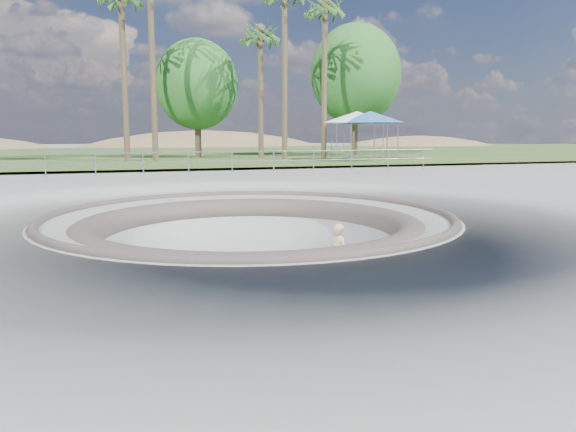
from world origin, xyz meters
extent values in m
plane|color=#969691|center=(0.00, 0.00, 0.00)|extent=(180.00, 180.00, 0.00)
torus|color=#969691|center=(0.00, 0.00, -2.00)|extent=(14.00, 14.00, 4.00)
cylinder|color=#969691|center=(0.00, 0.00, -1.95)|extent=(6.60, 6.60, 0.10)
torus|color=#544B43|center=(0.00, 0.00, -0.02)|extent=(10.24, 10.24, 0.24)
torus|color=#544B43|center=(0.00, 0.00, -0.45)|extent=(8.91, 8.91, 0.81)
cube|color=#384F1F|center=(0.00, 34.00, 0.22)|extent=(180.00, 36.00, 0.12)
ellipsoid|color=brown|center=(8.00, 60.00, -7.87)|extent=(61.60, 44.00, 28.60)
ellipsoid|color=brown|center=(35.00, 52.00, -5.36)|extent=(42.00, 30.00, 19.50)
cylinder|color=gray|center=(0.00, 12.00, 1.17)|extent=(25.00, 0.05, 0.05)
cylinder|color=gray|center=(0.00, 12.00, 0.72)|extent=(25.00, 0.05, 0.05)
cube|color=#9C6F3E|center=(2.17, -0.63, -1.82)|extent=(0.89, 0.52, 0.02)
cylinder|color=silver|center=(2.17, -0.63, -1.86)|extent=(0.10, 0.18, 0.04)
cylinder|color=silver|center=(2.17, -0.63, -1.86)|extent=(0.10, 0.18, 0.04)
cylinder|color=beige|center=(2.17, -0.63, -1.87)|extent=(0.07, 0.05, 0.07)
cylinder|color=beige|center=(2.17, -0.63, -1.87)|extent=(0.07, 0.05, 0.07)
cylinder|color=beige|center=(2.17, -0.63, -1.87)|extent=(0.07, 0.05, 0.07)
cylinder|color=beige|center=(2.17, -0.63, -1.87)|extent=(0.07, 0.05, 0.07)
imported|color=beige|center=(2.17, -0.63, -1.00)|extent=(0.55, 0.68, 1.62)
cylinder|color=gray|center=(10.13, 18.04, 1.40)|extent=(0.06, 0.06, 2.24)
cylinder|color=gray|center=(12.98, 18.04, 1.40)|extent=(0.06, 0.06, 2.24)
cylinder|color=gray|center=(10.13, 20.89, 1.40)|extent=(0.06, 0.06, 2.24)
cylinder|color=gray|center=(12.98, 20.89, 1.40)|extent=(0.06, 0.06, 2.24)
cube|color=white|center=(11.56, 19.46, 2.62)|extent=(3.75, 3.75, 0.08)
cone|color=white|center=(11.56, 19.46, 2.98)|extent=(5.85, 5.85, 0.71)
cylinder|color=gray|center=(10.69, 17.25, 1.40)|extent=(0.06, 0.06, 2.23)
cylinder|color=gray|center=(13.54, 17.25, 1.40)|extent=(0.06, 0.06, 2.23)
cylinder|color=gray|center=(10.69, 20.10, 1.40)|extent=(0.06, 0.06, 2.23)
cylinder|color=gray|center=(13.54, 20.10, 1.40)|extent=(0.06, 0.06, 2.23)
cube|color=#3067AE|center=(12.12, 18.67, 2.62)|extent=(3.71, 3.71, 0.08)
cone|color=#3067AE|center=(12.12, 18.67, 2.97)|extent=(5.84, 5.84, 0.71)
cylinder|color=brown|center=(-2.43, 22.35, 5.34)|extent=(0.36, 0.36, 10.34)
cylinder|color=brown|center=(-0.78, 21.72, 5.81)|extent=(0.36, 0.36, 11.27)
cylinder|color=brown|center=(6.38, 23.69, 4.52)|extent=(0.36, 0.36, 8.70)
cylinder|color=brown|center=(7.31, 21.19, 5.61)|extent=(0.36, 0.36, 10.88)
cylinder|color=brown|center=(10.14, 21.57, 5.28)|extent=(0.36, 0.36, 10.22)
cylinder|color=brown|center=(2.51, 26.46, 2.57)|extent=(0.44, 0.44, 4.81)
ellipsoid|color=#2B6723|center=(2.51, 26.46, 5.32)|extent=(5.74, 5.22, 6.26)
cylinder|color=brown|center=(14.43, 26.20, 3.04)|extent=(0.44, 0.44, 5.75)
ellipsoid|color=#2B6723|center=(14.43, 26.20, 6.33)|extent=(6.86, 6.24, 7.49)
camera|label=1|loc=(-3.18, -13.61, 2.12)|focal=35.00mm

